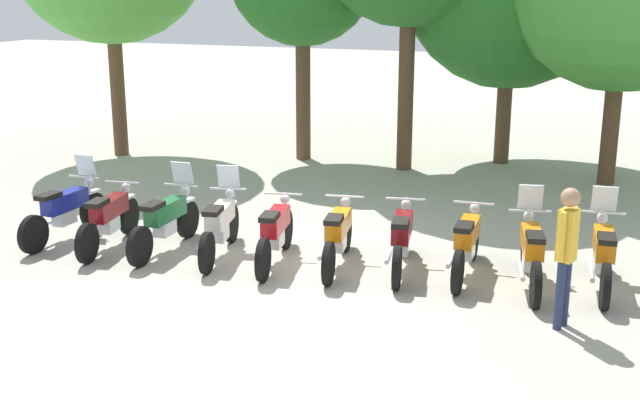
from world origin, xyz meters
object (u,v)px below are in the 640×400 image
Objects in this scene: motorcycle_6 at (402,238)px; motorcycle_9 at (603,253)px; motorcycle_4 at (275,232)px; motorcycle_3 at (220,225)px; motorcycle_0 at (65,210)px; person_0 at (567,246)px; motorcycle_5 at (338,235)px; motorcycle_2 at (166,220)px; motorcycle_8 at (531,252)px; motorcycle_7 at (467,243)px; motorcycle_1 at (109,218)px.

motorcycle_9 reaches higher than motorcycle_6.
motorcycle_3 is at bearing 79.51° from motorcycle_4.
person_0 reaches higher than motorcycle_0.
motorcycle_3 is 0.99× the size of motorcycle_5.
motorcycle_2 and motorcycle_9 have the same top height.
motorcycle_8 is at bearing -100.07° from motorcycle_6.
motorcycle_5 is at bearing -88.55° from motorcycle_4.
motorcycle_8 is at bearing -99.48° from motorcycle_7.
motorcycle_0 is 1.00× the size of motorcycle_9.
motorcycle_0 is 7.69m from motorcycle_8.
motorcycle_5 is (1.92, 0.23, -0.01)m from motorcycle_3.
motorcycle_5 is at bearing 91.87° from motorcycle_9.
motorcycle_1 is 0.99× the size of motorcycle_7.
motorcycle_1 is 7.32m from person_0.
motorcycle_5 is 3.66m from person_0.
motorcycle_6 is at bearing 78.76° from motorcycle_8.
motorcycle_0 is at bearing 74.61° from motorcycle_1.
motorcycle_2 is 0.95m from motorcycle_3.
person_0 is (5.36, -0.88, 0.57)m from motorcycle_3.
motorcycle_1 is 6.75m from motorcycle_8.
motorcycle_6 is at bearing -89.10° from motorcycle_4.
motorcycle_8 reaches higher than motorcycle_6.
motorcycle_4 is 3.86m from motorcycle_8.
motorcycle_2 is 1.92m from motorcycle_4.
motorcycle_1 is 0.99× the size of motorcycle_2.
person_0 reaches higher than motorcycle_9.
motorcycle_1 and motorcycle_7 have the same top height.
motorcycle_1 is 1.00× the size of motorcycle_4.
motorcycle_8 is at bearing -95.69° from motorcycle_5.
motorcycle_3 is 0.98× the size of motorcycle_7.
motorcycle_4 is at bearing 98.03° from motorcycle_7.
motorcycle_1 is at bearing 87.31° from motorcycle_5.
motorcycle_3 is (1.91, 0.28, 0.01)m from motorcycle_1.
motorcycle_2 is 1.02× the size of motorcycle_3.
person_0 is at bearing 160.28° from motorcycle_9.
motorcycle_9 is (2.88, 0.33, 0.01)m from motorcycle_6.
motorcycle_6 is 1.91m from motorcycle_8.
person_0 reaches higher than motorcycle_7.
person_0 reaches higher than motorcycle_4.
motorcycle_0 is at bearing 82.62° from motorcycle_8.
motorcycle_3 reaches higher than motorcycle_1.
motorcycle_2 reaches higher than motorcycle_1.
motorcycle_4 and motorcycle_6 have the same top height.
motorcycle_2 is 6.76m from motorcycle_9.
motorcycle_2 is at bearing 83.19° from motorcycle_8.
motorcycle_8 is (7.66, 0.66, 0.00)m from motorcycle_0.
motorcycle_2 is at bearing 86.02° from motorcycle_5.
motorcycle_8 is (5.74, 0.55, 0.00)m from motorcycle_2.
motorcycle_3 and motorcycle_9 have the same top height.
motorcycle_8 is at bearing -93.79° from motorcycle_1.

